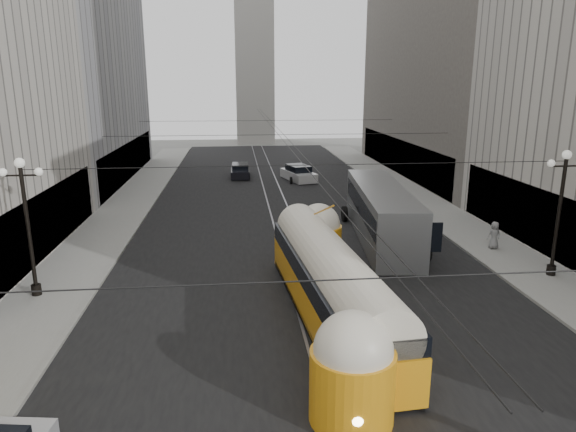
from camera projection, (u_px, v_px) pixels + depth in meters
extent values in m
cube|color=black|center=(281.00, 213.00, 38.98)|extent=(20.00, 85.00, 0.02)
cube|color=gray|center=(128.00, 206.00, 41.15)|extent=(4.00, 72.00, 0.15)
cube|color=gray|center=(418.00, 199.00, 43.50)|extent=(4.00, 72.00, 0.15)
cube|color=gray|center=(271.00, 214.00, 38.90)|extent=(0.12, 85.00, 0.04)
cube|color=gray|center=(290.00, 213.00, 39.05)|extent=(0.12, 85.00, 0.04)
cube|color=black|center=(46.00, 223.00, 28.91)|extent=(0.10, 18.00, 3.60)
cube|color=#999999|center=(55.00, 35.00, 48.38)|extent=(12.00, 28.00, 28.00)
cube|color=black|center=(129.00, 160.00, 52.01)|extent=(0.10, 25.20, 3.60)
cube|color=black|center=(537.00, 219.00, 29.74)|extent=(0.10, 18.00, 3.60)
cube|color=#514C47|center=(464.00, 17.00, 51.79)|extent=(12.00, 32.00, 32.00)
cube|color=black|center=(399.00, 156.00, 54.76)|extent=(0.10, 28.80, 3.60)
cube|color=#B2AFA8|center=(254.00, 67.00, 81.64)|extent=(6.00, 6.00, 24.00)
cylinder|color=black|center=(29.00, 233.00, 22.99)|extent=(0.18, 0.18, 6.00)
cylinder|color=black|center=(36.00, 290.00, 23.69)|extent=(0.44, 0.44, 0.50)
cylinder|color=black|center=(21.00, 175.00, 22.33)|extent=(1.60, 0.08, 0.08)
sphere|color=white|center=(20.00, 163.00, 22.19)|extent=(0.44, 0.44, 0.44)
sphere|color=white|center=(3.00, 172.00, 22.22)|extent=(0.36, 0.36, 0.36)
sphere|color=white|center=(39.00, 172.00, 22.37)|extent=(0.36, 0.36, 0.36)
cylinder|color=black|center=(558.00, 218.00, 25.46)|extent=(0.18, 0.18, 6.00)
cylinder|color=black|center=(551.00, 270.00, 26.15)|extent=(0.44, 0.44, 0.50)
cylinder|color=black|center=(565.00, 166.00, 24.80)|extent=(1.60, 0.08, 0.08)
sphere|color=white|center=(567.00, 155.00, 24.66)|extent=(0.44, 0.44, 0.44)
sphere|color=white|center=(551.00, 163.00, 24.68)|extent=(0.36, 0.36, 0.36)
cylinder|color=black|center=(406.00, 277.00, 10.03)|extent=(25.00, 0.03, 0.03)
cylinder|color=black|center=(308.00, 165.00, 23.50)|extent=(25.00, 0.03, 0.03)
cylinder|color=black|center=(281.00, 135.00, 36.97)|extent=(25.00, 0.03, 0.03)
cylinder|color=black|center=(268.00, 121.00, 50.44)|extent=(25.00, 0.03, 0.03)
cylinder|color=black|center=(276.00, 132.00, 40.87)|extent=(0.03, 72.00, 0.03)
cylinder|color=black|center=(281.00, 132.00, 40.91)|extent=(0.03, 72.00, 0.03)
cube|color=orange|center=(330.00, 297.00, 21.40)|extent=(3.63, 13.64, 1.64)
cube|color=black|center=(330.00, 314.00, 21.60)|extent=(3.60, 13.24, 0.29)
cube|color=black|center=(331.00, 273.00, 21.13)|extent=(3.64, 13.44, 0.82)
cylinder|color=silver|center=(331.00, 266.00, 21.06)|extent=(3.33, 13.42, 2.21)
cylinder|color=orange|center=(352.00, 386.00, 14.96)|extent=(2.50, 2.50, 2.21)
sphere|color=silver|center=(353.00, 350.00, 14.66)|extent=(2.31, 2.31, 2.31)
cylinder|color=orange|center=(318.00, 245.00, 27.80)|extent=(2.50, 2.50, 2.21)
sphere|color=silver|center=(319.00, 225.00, 27.51)|extent=(2.31, 2.31, 2.31)
sphere|color=#FFF2BF|center=(357.00, 420.00, 13.92)|extent=(0.36, 0.36, 0.36)
cube|color=gray|center=(381.00, 213.00, 32.29)|extent=(4.06, 13.39, 3.30)
cube|color=black|center=(381.00, 204.00, 32.15)|extent=(4.04, 12.94, 1.21)
cube|color=black|center=(417.00, 237.00, 25.90)|extent=(2.52, 0.35, 1.54)
cylinder|color=black|center=(378.00, 253.00, 28.20)|extent=(0.30, 1.10, 1.10)
cylinder|color=black|center=(426.00, 252.00, 28.47)|extent=(0.30, 1.10, 1.10)
cylinder|color=black|center=(344.00, 214.00, 36.70)|extent=(0.30, 1.10, 1.10)
cylinder|color=black|center=(382.00, 213.00, 36.97)|extent=(0.30, 1.10, 1.10)
cube|color=silver|center=(298.00, 175.00, 51.82)|extent=(3.36, 5.37, 0.88)
cube|color=black|center=(298.00, 169.00, 51.66)|extent=(2.50, 3.14, 0.84)
cylinder|color=black|center=(291.00, 180.00, 50.14)|extent=(0.22, 0.71, 0.71)
cylinder|color=black|center=(310.00, 180.00, 50.32)|extent=(0.22, 0.71, 0.71)
cylinder|color=black|center=(288.00, 174.00, 53.41)|extent=(0.22, 0.71, 0.71)
cylinder|color=black|center=(305.00, 174.00, 53.59)|extent=(0.22, 0.71, 0.71)
cube|color=black|center=(240.00, 173.00, 53.62)|extent=(1.94, 4.59, 0.81)
cube|color=black|center=(240.00, 167.00, 53.47)|extent=(1.69, 2.53, 0.76)
cylinder|color=black|center=(232.00, 177.00, 52.08)|extent=(0.22, 0.65, 0.65)
cylinder|color=black|center=(249.00, 177.00, 52.25)|extent=(0.22, 0.65, 0.65)
cylinder|color=black|center=(232.00, 172.00, 55.07)|extent=(0.22, 0.65, 0.65)
cylinder|color=black|center=(248.00, 172.00, 55.24)|extent=(0.22, 0.65, 0.65)
imported|color=gray|center=(494.00, 235.00, 30.14)|extent=(0.82, 0.54, 1.63)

